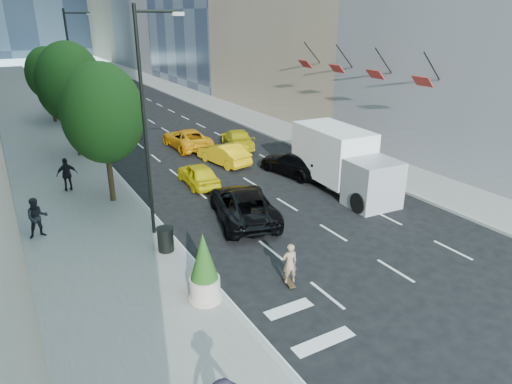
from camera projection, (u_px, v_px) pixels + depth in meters
ground at (316, 237)px, 21.31m from camera, size 160.00×160.00×0.00m
sidewalk_left at (37, 128)px, 41.38m from camera, size 6.00×120.00×0.15m
sidewalk_right at (225, 109)px, 50.18m from camera, size 4.00×120.00×0.15m
lamp_near at (148, 112)px, 19.51m from camera, size 2.13×0.22×10.00m
lamp_far at (74, 71)px, 34.07m from camera, size 2.13×0.22×10.00m
tree_near at (103, 114)px, 23.46m from camera, size 4.20×4.20×7.46m
tree_mid at (70, 83)px, 31.42m from camera, size 4.50×4.50×7.99m
tree_far at (48, 74)px, 42.18m from camera, size 3.90×3.90×6.92m
traffic_signal at (47, 69)px, 49.16m from camera, size 2.48×0.53×5.20m
facade_flags at (357, 68)px, 32.08m from camera, size 1.85×13.30×2.05m
skateboarder at (290, 266)px, 17.30m from camera, size 0.66×0.51×1.63m
black_sedan_lincoln at (243, 204)px, 22.91m from camera, size 4.15×6.38×1.63m
black_sedan_mercedes at (295, 163)px, 29.45m from camera, size 3.04×5.54×1.52m
taxi_a at (198, 174)px, 27.63m from camera, size 1.84×4.14×1.38m
taxi_b at (224, 154)px, 31.56m from camera, size 2.36×4.65×1.46m
taxi_c at (187, 139)px, 35.33m from camera, size 2.54×5.42×1.50m
taxi_d at (237, 139)px, 35.40m from camera, size 3.37×5.37×1.45m
city_bus at (82, 105)px, 43.44m from camera, size 4.27×12.56×3.43m
box_truck at (342, 161)px, 26.49m from camera, size 3.15×7.57×3.55m
pedestrian_a at (37, 218)px, 20.73m from camera, size 0.95×0.75×1.91m
pedestrian_b at (67, 174)px, 26.27m from camera, size 1.15×0.49×1.96m
trash_can at (166, 240)px, 19.64m from camera, size 0.69×0.69×1.03m
planter_shrub at (204, 269)px, 15.99m from camera, size 1.10×1.10×2.63m
garbage_bags at (203, 288)px, 16.66m from camera, size 1.06×1.02×0.52m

